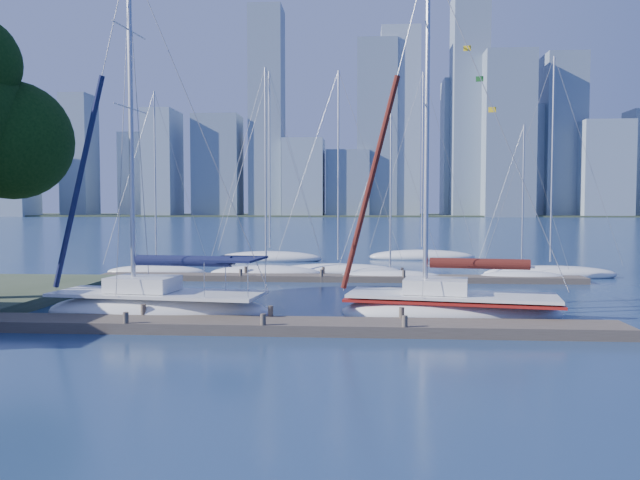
{
  "coord_description": "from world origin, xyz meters",
  "views": [
    {
      "loc": [
        3.55,
        -22.64,
        4.58
      ],
      "look_at": [
        1.69,
        4.0,
        3.18
      ],
      "focal_mm": 35.0,
      "sensor_mm": 36.0,
      "label": 1
    }
  ],
  "objects": [
    {
      "name": "bg_boat_0",
      "position": [
        -10.48,
        18.63,
        0.24
      ],
      "size": [
        7.07,
        4.5,
        12.68
      ],
      "rotation": [
        0.0,
        0.0,
        0.41
      ],
      "color": "white",
      "rests_on": "ground"
    },
    {
      "name": "bg_boat_1",
      "position": [
        -2.83,
        17.78,
        0.28
      ],
      "size": [
        7.51,
        2.36,
        13.98
      ],
      "rotation": [
        0.0,
        0.0,
        0.01
      ],
      "color": "white",
      "rests_on": "ground"
    },
    {
      "name": "bg_boat_4",
      "position": [
        13.37,
        16.66,
        0.22
      ],
      "size": [
        5.72,
        2.62,
        9.96
      ],
      "rotation": [
        0.0,
        0.0,
        -0.13
      ],
      "color": "white",
      "rests_on": "ground"
    },
    {
      "name": "bg_boat_3",
      "position": [
        5.23,
        16.5,
        0.22
      ],
      "size": [
        6.9,
        3.2,
        10.69
      ],
      "rotation": [
        0.0,
        0.0,
        0.21
      ],
      "color": "white",
      "rests_on": "ground"
    },
    {
      "name": "far_dock",
      "position": [
        2.0,
        16.0,
        0.18
      ],
      "size": [
        30.0,
        1.8,
        0.36
      ],
      "primitive_type": "cube",
      "color": "#463E33",
      "rests_on": "ground"
    },
    {
      "name": "sailboat_navy",
      "position": [
        -4.88,
        2.33,
        1.15
      ],
      "size": [
        9.63,
        4.13,
        15.44
      ],
      "rotation": [
        0.0,
        0.0,
        -0.12
      ],
      "color": "white",
      "rests_on": "ground"
    },
    {
      "name": "bg_boat_5",
      "position": [
        15.77,
        18.97,
        0.27
      ],
      "size": [
        8.77,
        5.65,
        14.67
      ],
      "rotation": [
        0.0,
        0.0,
        -0.43
      ],
      "color": "white",
      "rests_on": "ground"
    },
    {
      "name": "far_shore",
      "position": [
        0.0,
        320.0,
        0.0
      ],
      "size": [
        800.0,
        100.0,
        1.5
      ],
      "primitive_type": "cube",
      "color": "#38472D",
      "rests_on": "ground"
    },
    {
      "name": "bg_boat_6",
      "position": [
        -4.42,
        30.0,
        0.31
      ],
      "size": [
        9.13,
        5.75,
        16.42
      ],
      "rotation": [
        0.0,
        0.0,
        0.4
      ],
      "color": "white",
      "rests_on": "ground"
    },
    {
      "name": "bg_boat_2",
      "position": [
        1.84,
        19.49,
        0.27
      ],
      "size": [
        8.95,
        3.27,
        14.08
      ],
      "rotation": [
        0.0,
        0.0,
        -0.12
      ],
      "color": "white",
      "rests_on": "ground"
    },
    {
      "name": "near_dock",
      "position": [
        0.0,
        0.0,
        0.2
      ],
      "size": [
        26.0,
        2.0,
        0.4
      ],
      "primitive_type": "cube",
      "color": "#463E33",
      "rests_on": "ground"
    },
    {
      "name": "ground",
      "position": [
        0.0,
        0.0,
        0.0
      ],
      "size": [
        700.0,
        700.0,
        0.0
      ],
      "primitive_type": "plane",
      "color": "navy",
      "rests_on": "ground"
    },
    {
      "name": "sailboat_maroon",
      "position": [
        7.12,
        2.9,
        1.18
      ],
      "size": [
        9.37,
        4.45,
        15.39
      ],
      "rotation": [
        0.0,
        0.0,
        -0.17
      ],
      "color": "white",
      "rests_on": "ground"
    },
    {
      "name": "bg_boat_7",
      "position": [
        8.67,
        32.51,
        0.31
      ],
      "size": [
        9.53,
        3.93,
        16.7
      ],
      "rotation": [
        0.0,
        0.0,
        0.16
      ],
      "color": "white",
      "rests_on": "ground"
    },
    {
      "name": "skyline",
      "position": [
        22.64,
        290.43,
        34.57
      ],
      "size": [
        504.02,
        51.31,
        107.04
      ],
      "color": "#8093A6",
      "rests_on": "ground"
    }
  ]
}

